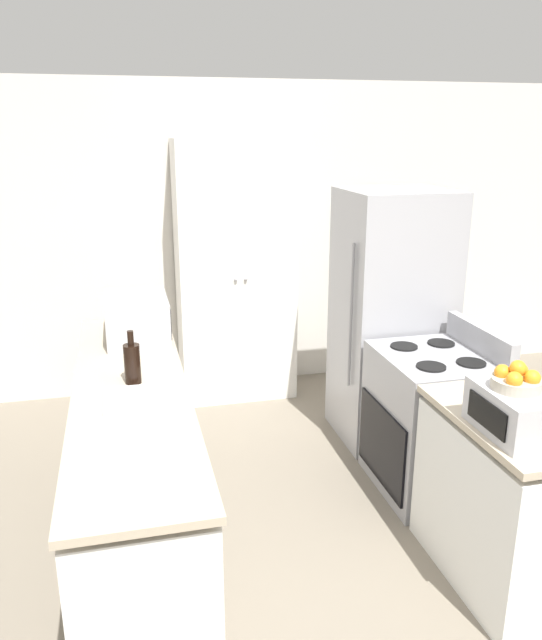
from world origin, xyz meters
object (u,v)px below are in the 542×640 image
microwave (137,318)px  wine_bottle (132,363)px  stove (431,421)px  pantry_cabinet (235,273)px  toaster_oven (516,411)px  fruit_bowl (517,379)px  refrigerator (391,318)px

microwave → wine_bottle: bearing=-94.4°
stove → microwave: microwave is taller
pantry_cabinet → microwave: size_ratio=4.02×
microwave → toaster_oven: (1.59, -1.75, -0.03)m
toaster_oven → fruit_bowl: (-0.01, 0.01, 0.15)m
stove → toaster_oven: bearing=-98.5°
microwave → wine_bottle: wine_bottle is taller
wine_bottle → toaster_oven: wine_bottle is taller
wine_bottle → fruit_bowl: bearing=-31.0°
pantry_cabinet → fruit_bowl: (0.75, -2.74, 0.08)m
wine_bottle → fruit_bowl: (1.64, -0.99, 0.14)m
stove → refrigerator: size_ratio=0.58×
refrigerator → fruit_bowl: size_ratio=8.37×
refrigerator → toaster_oven: 1.77m
fruit_bowl → toaster_oven: bearing=-58.7°
pantry_cabinet → fruit_bowl: size_ratio=9.88×
pantry_cabinet → toaster_oven: 2.86m
refrigerator → microwave: (-1.78, -0.01, 0.13)m
stove → microwave: (-1.74, 0.75, 0.58)m
microwave → toaster_oven: 2.36m
refrigerator → toaster_oven: refrigerator is taller
toaster_oven → fruit_bowl: fruit_bowl is taller
pantry_cabinet → microwave: bearing=-129.6°
microwave → toaster_oven: bearing=-47.7°
wine_bottle → fruit_bowl: 1.92m
microwave → refrigerator: bearing=0.2°
refrigerator → pantry_cabinet: bearing=133.5°
stove → pantry_cabinet: bearing=117.3°
pantry_cabinet → wine_bottle: size_ratio=7.30×
fruit_bowl → wine_bottle: bearing=149.0°
microwave → wine_bottle: 0.75m
fruit_bowl → microwave: bearing=132.4°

